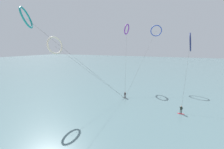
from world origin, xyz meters
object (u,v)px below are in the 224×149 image
object	(u,v)px
kite_teal	(27,18)
kite_navy	(190,42)
kite_ivory	(55,45)
surfer_crimson	(181,110)
surfer_charcoal	(125,95)
kite_violet	(127,29)
kite_cobalt	(156,31)

from	to	relation	value
kite_teal	kite_navy	world-z (taller)	kite_teal
kite_ivory	kite_navy	bearing A→B (deg)	-49.06
kite_ivory	surfer_crimson	bearing A→B (deg)	-65.80
surfer_charcoal	kite_violet	world-z (taller)	kite_violet
surfer_charcoal	kite_navy	bearing A→B (deg)	-9.06
kite_ivory	kite_teal	world-z (taller)	kite_teal
surfer_crimson	kite_navy	world-z (taller)	kite_navy
kite_ivory	kite_teal	distance (m)	8.34
surfer_crimson	kite_cobalt	world-z (taller)	kite_cobalt
surfer_crimson	kite_teal	size ratio (longest dim) A/B	0.08
kite_navy	kite_violet	bearing A→B (deg)	68.29
kite_cobalt	kite_violet	xyz separation A→B (m)	(-9.37, -3.38, 0.59)
surfer_charcoal	kite_teal	size ratio (longest dim) A/B	0.08
surfer_charcoal	kite_cobalt	distance (m)	25.99
kite_teal	kite_ivory	bearing A→B (deg)	-19.89
surfer_charcoal	kite_ivory	bearing A→B (deg)	-164.28
surfer_charcoal	surfer_crimson	bearing A→B (deg)	-47.22
kite_cobalt	kite_violet	world-z (taller)	kite_violet
surfer_charcoal	kite_violet	xyz separation A→B (m)	(-4.99, 15.00, 18.42)
kite_cobalt	kite_navy	xyz separation A→B (m)	(9.95, -12.90, -4.23)
kite_cobalt	kite_teal	distance (m)	39.68
surfer_crimson	surfer_charcoal	xyz separation A→B (m)	(-13.32, 4.13, 0.00)
surfer_charcoal	kite_violet	bearing A→B (deg)	78.40
surfer_charcoal	kite_cobalt	xyz separation A→B (m)	(4.38, 18.38, 17.84)
surfer_crimson	kite_teal	distance (m)	32.01
surfer_crimson	surfer_charcoal	world-z (taller)	same
surfer_crimson	kite_cobalt	distance (m)	30.08
kite_ivory	kite_teal	size ratio (longest dim) A/B	0.75
kite_violet	surfer_crimson	bearing A→B (deg)	47.39
kite_navy	kite_teal	bearing A→B (deg)	139.79
surfer_crimson	kite_violet	size ratio (longest dim) A/B	0.08
surfer_crimson	kite_teal	xyz separation A→B (m)	(-22.96, -14.59, 16.86)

